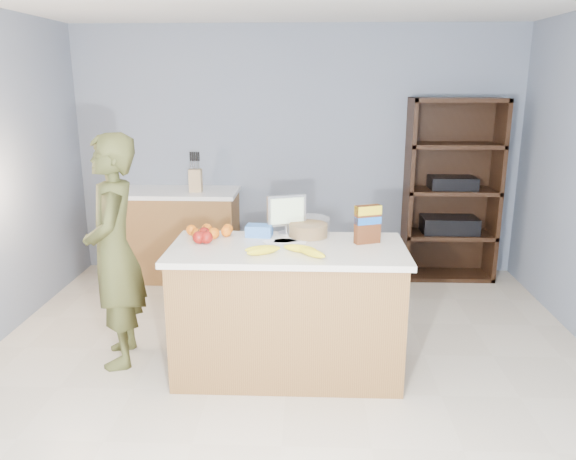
{
  "coord_description": "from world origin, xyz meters",
  "views": [
    {
      "loc": [
        0.15,
        -3.24,
        1.96
      ],
      "look_at": [
        0.0,
        0.35,
        1.0
      ],
      "focal_mm": 35.0,
      "sensor_mm": 36.0,
      "label": 1
    }
  ],
  "objects_px": {
    "counter_peninsula": "(288,315)",
    "shelving_unit": "(450,193)",
    "person": "(114,252)",
    "cereal_box": "(368,221)",
    "tv": "(287,212)"
  },
  "relations": [
    {
      "from": "counter_peninsula",
      "to": "shelving_unit",
      "type": "distance_m",
      "value": 2.61
    },
    {
      "from": "shelving_unit",
      "to": "person",
      "type": "bearing_deg",
      "value": -144.85
    },
    {
      "from": "counter_peninsula",
      "to": "cereal_box",
      "type": "relative_size",
      "value": 6.02
    },
    {
      "from": "cereal_box",
      "to": "tv",
      "type": "bearing_deg",
      "value": 159.21
    },
    {
      "from": "counter_peninsula",
      "to": "shelving_unit",
      "type": "xyz_separation_m",
      "value": [
        1.55,
        2.05,
        0.45
      ]
    },
    {
      "from": "counter_peninsula",
      "to": "tv",
      "type": "height_order",
      "value": "tv"
    },
    {
      "from": "counter_peninsula",
      "to": "tv",
      "type": "xyz_separation_m",
      "value": [
        -0.02,
        0.32,
        0.64
      ]
    },
    {
      "from": "person",
      "to": "cereal_box",
      "type": "xyz_separation_m",
      "value": [
        1.74,
        -0.0,
        0.24
      ]
    },
    {
      "from": "person",
      "to": "cereal_box",
      "type": "distance_m",
      "value": 1.75
    },
    {
      "from": "counter_peninsula",
      "to": "shelving_unit",
      "type": "bearing_deg",
      "value": 52.89
    },
    {
      "from": "tv",
      "to": "cereal_box",
      "type": "bearing_deg",
      "value": -20.79
    },
    {
      "from": "tv",
      "to": "cereal_box",
      "type": "height_order",
      "value": "tv"
    },
    {
      "from": "person",
      "to": "tv",
      "type": "bearing_deg",
      "value": 86.04
    },
    {
      "from": "shelving_unit",
      "to": "tv",
      "type": "xyz_separation_m",
      "value": [
        -1.57,
        -1.73,
        0.19
      ]
    },
    {
      "from": "shelving_unit",
      "to": "cereal_box",
      "type": "height_order",
      "value": "shelving_unit"
    }
  ]
}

